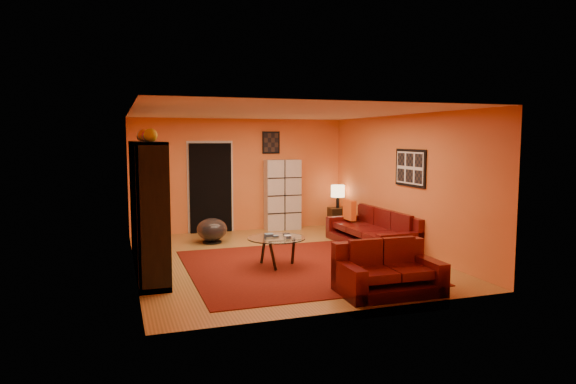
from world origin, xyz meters
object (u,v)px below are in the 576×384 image
object	(u,v)px
entertainment_unit	(147,206)
table_lamp	(338,192)
loveseat	(386,272)
coffee_table	(276,240)
sofa	(376,232)
bowl_chair	(212,230)
storage_cabinet	(282,195)
side_table	(338,218)
tv	(150,208)

from	to	relation	value
entertainment_unit	table_lamp	xyz separation A→B (m)	(4.53, 2.46, -0.16)
entertainment_unit	loveseat	xyz separation A→B (m)	(3.07, -2.42, -0.76)
coffee_table	sofa	bearing A→B (deg)	21.36
bowl_chair	loveseat	bearing A→B (deg)	-67.72
entertainment_unit	loveseat	bearing A→B (deg)	-38.21
coffee_table	table_lamp	xyz separation A→B (m)	(2.48, 3.02, 0.44)
entertainment_unit	loveseat	distance (m)	3.99
sofa	coffee_table	world-z (taller)	sofa
bowl_chair	table_lamp	bearing A→B (deg)	13.04
storage_cabinet	side_table	bearing A→B (deg)	-14.13
sofa	tv	bearing A→B (deg)	-176.71
sofa	storage_cabinet	xyz separation A→B (m)	(-1.17, 2.43, 0.54)
bowl_chair	side_table	world-z (taller)	bowl_chair
tv	bowl_chair	xyz separation A→B (m)	(1.32, 1.70, -0.73)
tv	bowl_chair	distance (m)	2.28
side_table	table_lamp	distance (m)	0.64
tv	sofa	xyz separation A→B (m)	(4.37, 0.34, -0.72)
sofa	entertainment_unit	bearing A→B (deg)	-176.38
loveseat	side_table	bearing A→B (deg)	-15.16
storage_cabinet	bowl_chair	xyz separation A→B (m)	(-1.88, -1.07, -0.55)
bowl_chair	side_table	size ratio (longest dim) A/B	1.24
coffee_table	side_table	size ratio (longest dim) A/B	1.95
loveseat	tv	bearing A→B (deg)	52.37
tv	side_table	bearing A→B (deg)	-61.45
table_lamp	storage_cabinet	bearing A→B (deg)	165.25
loveseat	table_lamp	distance (m)	5.13
loveseat	side_table	distance (m)	5.10
coffee_table	entertainment_unit	bearing A→B (deg)	164.84
bowl_chair	side_table	distance (m)	3.24
sofa	storage_cabinet	bearing A→B (deg)	114.47
tv	sofa	size ratio (longest dim) A/B	0.42
entertainment_unit	table_lamp	distance (m)	5.15
loveseat	bowl_chair	bearing A→B (deg)	23.66
entertainment_unit	coffee_table	distance (m)	2.20
sofa	bowl_chair	bearing A→B (deg)	154.69
sofa	side_table	xyz separation A→B (m)	(0.11, 2.09, -0.03)
storage_cabinet	table_lamp	distance (m)	1.32
sofa	side_table	world-z (taller)	sofa
table_lamp	entertainment_unit	bearing A→B (deg)	-151.43
side_table	table_lamp	xyz separation A→B (m)	(0.00, 0.00, 0.64)
sofa	storage_cabinet	world-z (taller)	storage_cabinet
entertainment_unit	storage_cabinet	world-z (taller)	entertainment_unit
side_table	table_lamp	size ratio (longest dim) A/B	0.92
entertainment_unit	sofa	distance (m)	4.50
table_lamp	loveseat	bearing A→B (deg)	-106.53
sofa	loveseat	size ratio (longest dim) A/B	1.66
loveseat	coffee_table	size ratio (longest dim) A/B	1.45
side_table	tv	bearing A→B (deg)	-151.45
entertainment_unit	storage_cabinet	size ratio (longest dim) A/B	1.82
loveseat	side_table	size ratio (longest dim) A/B	2.83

